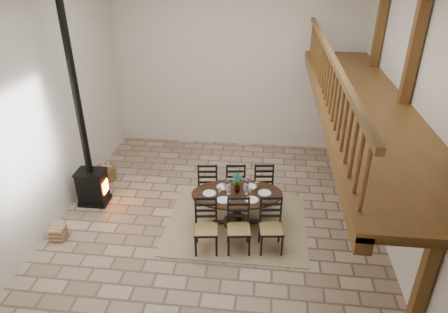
# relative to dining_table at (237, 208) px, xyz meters

# --- Properties ---
(ground) EXTENTS (8.00, 8.00, 0.00)m
(ground) POSITION_rel_dining_table_xyz_m (-0.43, 0.06, -0.42)
(ground) COLOR tan
(ground) RESTS_ON ground
(room_shell) EXTENTS (7.02, 8.02, 5.01)m
(room_shell) POSITION_rel_dining_table_xyz_m (0.76, 0.06, 2.60)
(room_shell) COLOR beige
(room_shell) RESTS_ON ground
(rug) EXTENTS (3.00, 2.50, 0.02)m
(rug) POSITION_rel_dining_table_xyz_m (0.00, -0.00, -0.41)
(rug) COLOR tan
(rug) RESTS_ON ground
(dining_table) EXTENTS (2.06, 2.34, 1.24)m
(dining_table) POSITION_rel_dining_table_xyz_m (0.00, 0.00, 0.00)
(dining_table) COLOR black
(dining_table) RESTS_ON ground
(wood_stove) EXTENTS (0.66, 0.52, 5.00)m
(wood_stove) POSITION_rel_dining_table_xyz_m (-3.41, 0.44, 0.71)
(wood_stove) COLOR black
(wood_stove) RESTS_ON ground
(log_basket) EXTENTS (0.53, 0.53, 0.44)m
(log_basket) POSITION_rel_dining_table_xyz_m (-3.55, 1.51, -0.23)
(log_basket) COLOR brown
(log_basket) RESTS_ON ground
(log_stack) EXTENTS (0.30, 0.31, 0.30)m
(log_stack) POSITION_rel_dining_table_xyz_m (-3.61, -0.94, -0.26)
(log_stack) COLOR tan
(log_stack) RESTS_ON ground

